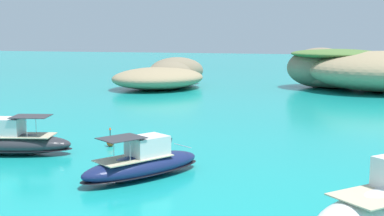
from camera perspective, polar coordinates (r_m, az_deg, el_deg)
islet_large at (r=81.62m, az=18.92°, el=3.95°), size 28.99×22.57×6.27m
islet_small at (r=81.22m, az=-3.00°, el=3.67°), size 16.80×23.02×4.54m
motorboat_navy at (r=30.40m, az=-5.53°, el=-6.19°), size 6.41×8.23×2.56m
motorboat_charcoal at (r=38.20m, az=-19.58°, el=-3.58°), size 9.04×4.66×2.71m
channel_buoy at (r=38.91m, az=-9.11°, el=-3.78°), size 0.56×0.56×1.48m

